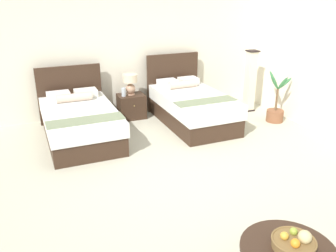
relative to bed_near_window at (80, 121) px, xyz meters
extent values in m
cube|color=#BAB7A0|center=(1.10, -2.00, -0.33)|extent=(9.84, 9.96, 0.02)
cube|color=silver|center=(1.10, 1.18, 1.12)|extent=(9.84, 0.12, 2.88)
cube|color=#372519|center=(0.00, -0.08, -0.15)|extent=(1.21, 2.01, 0.33)
cube|color=silver|center=(0.00, -0.08, 0.13)|extent=(1.26, 2.05, 0.24)
cube|color=#372519|center=(-0.02, 0.94, 0.25)|extent=(1.25, 0.09, 1.14)
cube|color=silver|center=(-0.27, 0.65, 0.33)|extent=(0.43, 0.31, 0.14)
cube|color=silver|center=(0.24, 0.66, 0.33)|extent=(0.43, 0.31, 0.14)
cylinder|color=beige|center=(-0.01, 0.41, 0.33)|extent=(0.64, 0.17, 0.15)
cube|color=gray|center=(0.02, -0.69, 0.26)|extent=(1.23, 0.40, 0.01)
cube|color=#372519|center=(2.19, -0.08, -0.15)|extent=(1.14, 2.02, 0.34)
cube|color=silver|center=(2.19, -0.08, 0.15)|extent=(1.18, 2.06, 0.27)
cube|color=#372519|center=(2.17, 0.95, 0.29)|extent=(1.17, 0.09, 1.23)
cube|color=silver|center=(1.94, 0.65, 0.36)|extent=(0.40, 0.31, 0.14)
cube|color=silver|center=(2.42, 0.66, 0.36)|extent=(0.40, 0.31, 0.14)
cylinder|color=beige|center=(2.18, 0.42, 0.37)|extent=(0.60, 0.16, 0.15)
cube|color=gray|center=(2.21, -0.58, 0.30)|extent=(1.16, 0.37, 0.01)
cube|color=#372519|center=(1.15, 0.71, -0.07)|extent=(0.54, 0.42, 0.50)
sphere|color=tan|center=(1.15, 0.49, 0.00)|extent=(0.02, 0.02, 0.02)
cylinder|color=tan|center=(1.15, 0.73, 0.18)|extent=(0.17, 0.17, 0.02)
ellipsoid|color=tan|center=(1.15, 0.73, 0.30)|extent=(0.19, 0.19, 0.20)
cylinder|color=#99844C|center=(1.15, 0.73, 0.42)|extent=(0.02, 0.02, 0.04)
cylinder|color=beige|center=(1.15, 0.73, 0.52)|extent=(0.29, 0.29, 0.16)
cylinder|color=#B3C0C9|center=(0.99, 0.67, 0.25)|extent=(0.09, 0.09, 0.16)
torus|color=#B3C0C9|center=(0.99, 0.67, 0.34)|extent=(0.09, 0.09, 0.01)
cylinder|color=#372519|center=(1.22, -4.15, 0.07)|extent=(0.86, 0.86, 0.04)
cylinder|color=brown|center=(1.27, -4.15, 0.13)|extent=(0.38, 0.38, 0.08)
torus|color=brown|center=(1.27, -4.15, 0.17)|extent=(0.40, 0.40, 0.02)
sphere|color=#91A738|center=(1.32, -4.08, 0.20)|extent=(0.07, 0.07, 0.07)
sphere|color=gold|center=(1.20, -4.10, 0.20)|extent=(0.08, 0.08, 0.08)
sphere|color=orange|center=(1.22, -4.22, 0.21)|extent=(0.08, 0.08, 0.08)
sphere|color=#CFC186|center=(1.34, -4.19, 0.22)|extent=(0.12, 0.12, 0.12)
cube|color=black|center=(3.68, 0.23, -0.31)|extent=(0.23, 0.23, 0.03)
cube|color=#F6ECC8|center=(3.68, 0.23, 0.34)|extent=(0.19, 0.19, 1.27)
cube|color=black|center=(3.68, 0.23, 0.99)|extent=(0.23, 0.23, 0.02)
cylinder|color=brown|center=(3.81, -0.55, -0.20)|extent=(0.34, 0.34, 0.23)
cylinder|color=brown|center=(3.81, -0.55, 0.14)|extent=(0.04, 0.04, 0.44)
ellipsoid|color=#377644|center=(3.95, -0.55, 0.46)|extent=(0.33, 0.07, 0.24)
ellipsoid|color=#377644|center=(3.80, -0.41, 0.51)|extent=(0.08, 0.33, 0.34)
ellipsoid|color=#377644|center=(3.71, -0.55, 0.50)|extent=(0.25, 0.06, 0.32)
ellipsoid|color=#377644|center=(3.82, -0.65, 0.50)|extent=(0.09, 0.25, 0.32)
camera|label=1|loc=(-0.70, -6.14, 2.27)|focal=38.34mm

